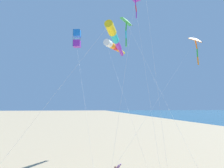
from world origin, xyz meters
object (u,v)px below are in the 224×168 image
object	(u,v)px
kite_windsock_striped_overhead	(114,36)
kite_delta_checkered_midright	(196,40)
kite_delta_yellow_midlevel	(127,22)
kite_windsock_small_distant	(113,47)
kite_box_long_streamer_right	(77,39)

from	to	relation	value
kite_windsock_striped_overhead	kite_delta_checkered_midright	bearing A→B (deg)	36.91
kite_delta_yellow_midlevel	kite_windsock_striped_overhead	world-z (taller)	kite_delta_yellow_midlevel
kite_windsock_small_distant	kite_delta_checkered_midright	distance (m)	10.44
kite_delta_yellow_midlevel	kite_windsock_striped_overhead	xyz separation A→B (m)	(-3.19, -9.10, -4.77)
kite_delta_yellow_midlevel	kite_box_long_streamer_right	size ratio (longest dim) A/B	1.06
kite_windsock_striped_overhead	kite_windsock_small_distant	distance (m)	14.75
kite_box_long_streamer_right	kite_windsock_striped_overhead	size ratio (longest dim) A/B	1.34
kite_box_long_streamer_right	kite_delta_checkered_midright	bearing A→B (deg)	-15.18
kite_delta_yellow_midlevel	kite_box_long_streamer_right	xyz separation A→B (m)	(-5.57, 3.06, -1.30)
kite_delta_yellow_midlevel	kite_windsock_small_distant	distance (m)	5.33
kite_windsock_striped_overhead	kite_windsock_small_distant	world-z (taller)	kite_windsock_small_distant
kite_windsock_small_distant	kite_delta_checkered_midright	bearing A→B (deg)	-33.16
kite_delta_checkered_midright	kite_windsock_striped_overhead	bearing A→B (deg)	-143.09
kite_windsock_small_distant	kite_windsock_striped_overhead	bearing A→B (deg)	-100.10
kite_box_long_streamer_right	kite_delta_yellow_midlevel	bearing A→B (deg)	-28.74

